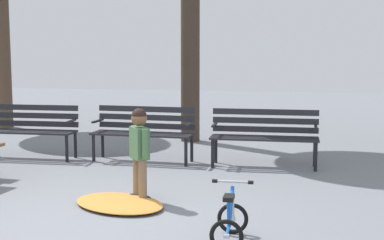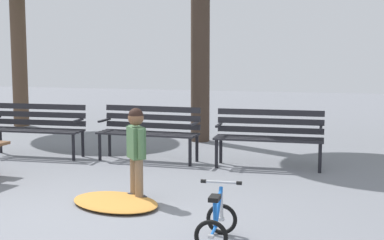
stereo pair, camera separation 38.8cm
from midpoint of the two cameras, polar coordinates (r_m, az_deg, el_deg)
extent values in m
plane|color=slate|center=(6.03, -9.46, -9.91)|extent=(36.00, 36.00, 0.00)
cube|color=#232328|center=(9.67, -13.97, -0.87)|extent=(1.60, 0.13, 0.03)
cube|color=#232328|center=(9.57, -14.30, -0.97)|extent=(1.60, 0.13, 0.03)
cube|color=#232328|center=(9.46, -14.63, -1.07)|extent=(1.60, 0.13, 0.03)
cube|color=#232328|center=(9.35, -14.97, -1.17)|extent=(1.60, 0.13, 0.03)
cube|color=#232328|center=(9.69, -13.89, -0.25)|extent=(1.60, 0.10, 0.09)
cube|color=#232328|center=(9.68, -13.91, 0.53)|extent=(1.60, 0.10, 0.09)
cube|color=#232328|center=(9.66, -13.93, 1.32)|extent=(1.60, 0.10, 0.09)
cylinder|color=black|center=(9.08, -10.67, -2.70)|extent=(0.05, 0.05, 0.44)
cylinder|color=black|center=(9.41, -9.80, -2.34)|extent=(0.05, 0.05, 0.44)
cube|color=black|center=(9.19, -10.28, -0.05)|extent=(0.05, 0.40, 0.03)
cylinder|color=black|center=(10.08, -17.69, -1.94)|extent=(0.05, 0.05, 0.44)
cube|color=#232328|center=(9.04, -2.87, -1.22)|extent=(1.60, 0.13, 0.03)
cube|color=#232328|center=(8.92, -3.13, -1.33)|extent=(1.60, 0.13, 0.03)
cube|color=#232328|center=(8.81, -3.40, -1.44)|extent=(1.60, 0.13, 0.03)
cube|color=#232328|center=(8.70, -3.68, -1.55)|extent=(1.60, 0.13, 0.03)
cube|color=#232328|center=(9.06, -2.78, -0.56)|extent=(1.60, 0.10, 0.09)
cube|color=#232328|center=(9.04, -2.79, 0.28)|extent=(1.60, 0.10, 0.09)
cube|color=#232328|center=(9.03, -2.79, 1.12)|extent=(1.60, 0.10, 0.09)
cylinder|color=black|center=(8.52, 1.11, -3.22)|extent=(0.05, 0.05, 0.44)
cylinder|color=black|center=(8.86, 1.75, -2.82)|extent=(0.05, 0.05, 0.44)
cube|color=black|center=(8.63, 1.44, -0.40)|extent=(0.06, 0.40, 0.03)
cylinder|color=black|center=(9.05, -8.07, -2.68)|extent=(0.05, 0.05, 0.44)
cylinder|color=black|center=(9.37, -7.13, -2.33)|extent=(0.05, 0.05, 0.44)
cube|color=black|center=(9.15, -7.63, -0.03)|extent=(0.06, 0.40, 0.03)
cube|color=#232328|center=(8.63, 9.11, -1.71)|extent=(1.60, 0.12, 0.03)
cube|color=#232328|center=(8.51, 9.05, -1.83)|extent=(1.60, 0.12, 0.03)
cube|color=#232328|center=(8.39, 8.99, -1.95)|extent=(1.60, 0.12, 0.03)
cube|color=#232328|center=(8.27, 8.93, -2.08)|extent=(1.60, 0.12, 0.03)
cube|color=#232328|center=(8.65, 9.14, -1.01)|extent=(1.60, 0.09, 0.09)
cube|color=#232328|center=(8.63, 9.16, -0.14)|extent=(1.60, 0.09, 0.09)
cube|color=#232328|center=(8.62, 9.18, 0.74)|extent=(1.60, 0.09, 0.09)
cylinder|color=black|center=(8.31, 14.08, -3.71)|extent=(0.05, 0.05, 0.44)
cylinder|color=black|center=(8.66, 14.05, -3.27)|extent=(0.05, 0.05, 0.44)
cube|color=black|center=(8.42, 14.15, -0.81)|extent=(0.05, 0.40, 0.03)
cylinder|color=black|center=(8.42, 3.80, -3.37)|extent=(0.05, 0.05, 0.44)
cylinder|color=black|center=(8.77, 4.19, -2.95)|extent=(0.05, 0.05, 0.44)
cube|color=black|center=(8.53, 4.02, -0.51)|extent=(0.05, 0.40, 0.03)
cylinder|color=#7F664C|center=(6.58, -3.67, -6.12)|extent=(0.10, 0.10, 0.50)
cube|color=black|center=(6.63, -3.65, -7.96)|extent=(0.18, 0.17, 0.06)
cylinder|color=#7F664C|center=(6.74, -4.20, -5.81)|extent=(0.10, 0.10, 0.50)
cube|color=black|center=(6.79, -4.18, -7.61)|extent=(0.18, 0.17, 0.06)
cube|color=#477047|center=(6.57, -3.97, -2.29)|extent=(0.28, 0.30, 0.37)
sphere|color=brown|center=(6.53, -3.99, 0.21)|extent=(0.18, 0.18, 0.18)
sphere|color=black|center=(6.53, -3.99, 0.45)|extent=(0.17, 0.17, 0.17)
cylinder|color=#477047|center=(6.41, -3.43, -2.43)|extent=(0.07, 0.07, 0.35)
cylinder|color=#477047|center=(6.73, -4.48, -1.98)|extent=(0.07, 0.07, 0.35)
torus|color=black|center=(5.48, 5.07, -9.93)|extent=(0.30, 0.05, 0.30)
cylinder|color=silver|center=(5.48, 5.07, -9.93)|extent=(0.05, 0.04, 0.04)
torus|color=black|center=(4.99, 4.20, -11.66)|extent=(0.30, 0.05, 0.30)
cylinder|color=silver|center=(4.99, 4.20, -11.66)|extent=(0.05, 0.04, 0.04)
cylinder|color=blue|center=(5.27, 4.81, -8.73)|extent=(0.05, 0.31, 0.32)
cylinder|color=blue|center=(5.12, 4.54, -9.43)|extent=(0.04, 0.08, 0.27)
cylinder|color=blue|center=(5.09, 4.38, -11.20)|extent=(0.03, 0.20, 0.05)
cylinder|color=silver|center=(5.42, 5.06, -8.38)|extent=(0.03, 0.07, 0.32)
cylinder|color=blue|center=(5.22, 4.78, -7.74)|extent=(0.04, 0.32, 0.05)
cube|color=black|center=(5.06, 4.52, -7.87)|extent=(0.10, 0.17, 0.04)
cylinder|color=silver|center=(5.35, 5.05, -6.27)|extent=(0.34, 0.03, 0.02)
cylinder|color=black|center=(5.37, 3.25, -6.18)|extent=(0.05, 0.04, 0.04)
cylinder|color=black|center=(5.33, 6.87, -6.34)|extent=(0.05, 0.04, 0.04)
ellipsoid|color=#C68438|center=(6.52, -6.04, -8.22)|extent=(1.35, 1.20, 0.07)
cylinder|color=brown|center=(13.40, -16.24, 6.33)|extent=(0.34, 0.34, 3.25)
cylinder|color=#423328|center=(10.74, 1.88, 8.16)|extent=(0.36, 0.36, 3.88)
camera|label=1|loc=(0.19, -88.47, 0.19)|focal=52.95mm
camera|label=2|loc=(0.19, 91.53, -0.19)|focal=52.95mm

